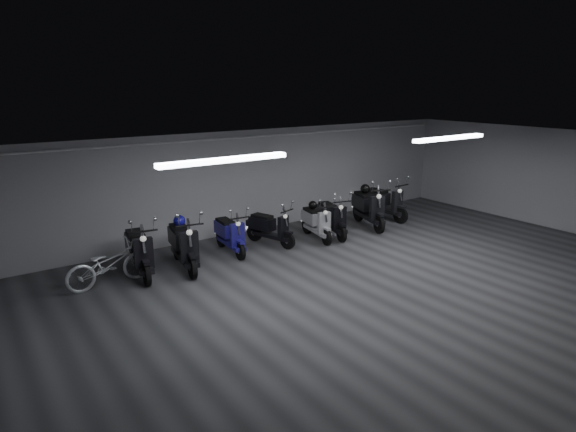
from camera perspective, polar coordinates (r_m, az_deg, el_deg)
floor at (r=10.10m, az=11.31°, el=-8.32°), size 14.00×10.00×0.01m
ceiling at (r=9.35m, az=12.20°, el=7.68°), size 14.00×10.00×0.01m
back_wall at (r=13.45m, az=-3.88°, el=4.16°), size 14.00×0.01×2.80m
right_wall at (r=15.40m, az=30.08°, el=3.55°), size 0.01×10.00×2.80m
fluor_strip_left at (r=8.33m, az=-7.44°, el=6.54°), size 2.40×0.18×0.08m
fluor_strip_right at (r=12.29m, az=18.45°, el=8.69°), size 2.40×0.18×0.08m
conduit at (r=13.20m, az=-3.78°, el=9.31°), size 13.60×0.05×0.05m
scooter_0 at (r=10.78m, az=-17.14°, el=-3.11°), size 0.88×1.98×1.42m
scooter_3 at (r=10.91m, az=-12.22°, el=-2.47°), size 0.94×2.03×1.45m
scooter_4 at (r=11.75m, az=-6.85°, el=-1.45°), size 0.69×1.73×1.26m
scooter_5 at (r=12.28m, az=-2.08°, el=-0.71°), size 1.03×1.72×1.21m
scooter_6 at (r=12.75m, az=3.39°, el=-0.08°), size 0.84×1.72×1.23m
scooter_7 at (r=13.08m, az=5.22°, el=0.50°), size 1.03×1.88×1.33m
scooter_8 at (r=14.01m, az=9.50°, el=1.69°), size 1.25×2.11×1.49m
scooter_9 at (r=14.92m, az=11.31°, el=2.28°), size 0.75×1.93×1.41m
bicycle at (r=10.48m, az=-20.38°, el=-4.83°), size 1.77×0.77×1.11m
helmet_0 at (r=12.88m, az=2.93°, el=1.29°), size 0.23×0.23×0.23m
helmet_1 at (r=11.07m, az=-12.66°, el=-0.57°), size 0.27×0.27×0.27m
helmet_2 at (r=14.18m, az=9.06°, el=3.18°), size 0.28×0.28×0.28m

